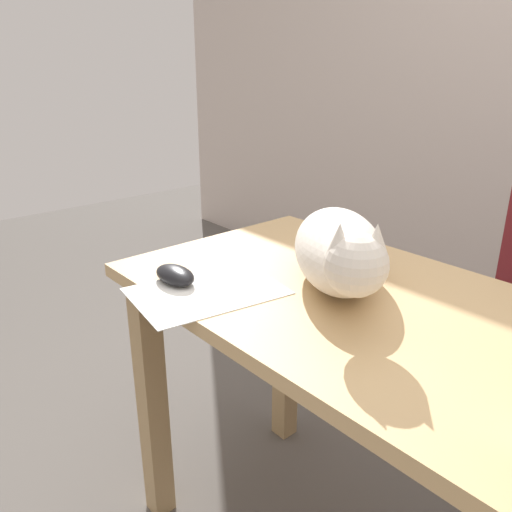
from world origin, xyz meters
The scene contains 4 objects.
desk centered at (0.00, 0.00, 0.63)m, with size 1.65×0.60×0.74m.
cat centered at (-0.39, 0.01, 0.82)m, with size 0.47×0.44×0.20m.
computer_mouse centered at (-0.63, -0.23, 0.76)m, with size 0.11×0.06×0.04m, color black.
paper_sheet centered at (-0.55, -0.21, 0.74)m, with size 0.21×0.30×0.00m, color white.
Camera 1 is at (0.24, -0.76, 1.18)m, focal length 35.96 mm.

